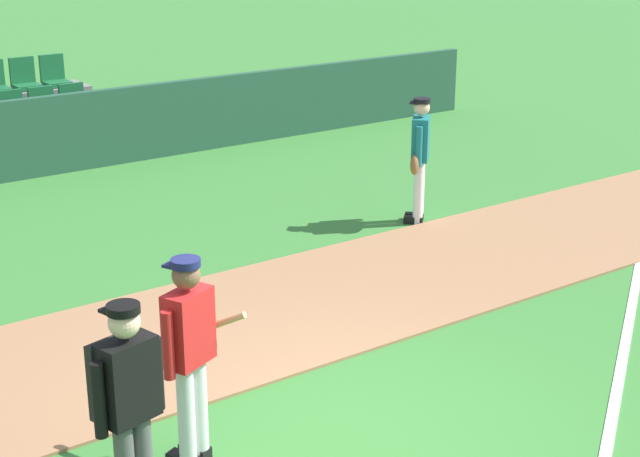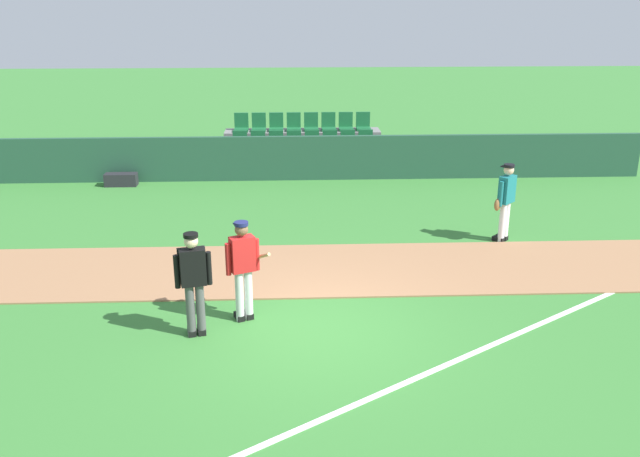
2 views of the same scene
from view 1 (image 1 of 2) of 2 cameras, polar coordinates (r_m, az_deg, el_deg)
The scene contains 6 objects.
ground_plane at distance 8.33m, azimuth 1.41°, elevation -12.32°, with size 80.00×80.00×0.00m, color #387A33.
infield_dirt_path at distance 10.22m, azimuth -7.20°, elevation -6.16°, with size 28.00×2.71×0.03m, color #9E704C.
foul_line_chalk at distance 9.93m, azimuth 17.33°, elevation -7.75°, with size 12.00×0.10×0.01m, color white.
batter_red_jersey at distance 7.62m, azimuth -7.68°, elevation -7.35°, with size 0.75×0.69×1.76m.
umpire_home_plate at distance 6.91m, azimuth -11.24°, elevation -10.17°, with size 0.58×0.37×1.76m.
runner_teal_jersey at distance 13.40m, azimuth 5.89°, elevation 4.29°, with size 0.57×0.50×1.76m.
Camera 1 is at (-4.30, -5.68, 4.31)m, focal length 54.29 mm.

